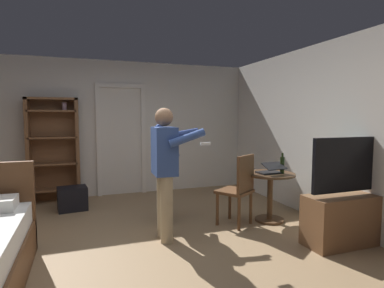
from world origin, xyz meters
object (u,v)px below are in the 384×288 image
object	(u,v)px
side_table	(270,188)
wooden_chair	(239,187)
bottle_on_table	(282,165)
person_blue_shirt	(165,165)
tv_flatscreen	(348,212)
laptop	(271,170)
bookshelf	(54,146)
suitcase_dark	(72,199)
person_striped_shirt	(164,159)

from	to	relation	value
side_table	wooden_chair	size ratio (longest dim) A/B	0.71
bottle_on_table	person_blue_shirt	size ratio (longest dim) A/B	0.18
tv_flatscreen	laptop	size ratio (longest dim) A/B	3.69
bookshelf	suitcase_dark	world-z (taller)	bookshelf
side_table	laptop	size ratio (longest dim) A/B	2.03
side_table	suitcase_dark	world-z (taller)	side_table
person_striped_shirt	person_blue_shirt	bearing A→B (deg)	-103.43
wooden_chair	person_blue_shirt	distance (m)	1.15
bottle_on_table	person_blue_shirt	xyz separation A→B (m)	(-1.74, -0.08, 0.09)
bookshelf	tv_flatscreen	xyz separation A→B (m)	(3.41, -3.18, -0.61)
laptop	wooden_chair	bearing A→B (deg)	178.17
person_blue_shirt	tv_flatscreen	bearing A→B (deg)	-23.14
wooden_chair	laptop	bearing A→B (deg)	-1.83
wooden_chair	suitcase_dark	size ratio (longest dim) A/B	2.23
bookshelf	suitcase_dark	xyz separation A→B (m)	(0.29, -0.65, -0.80)
bottle_on_table	person_striped_shirt	distance (m)	1.68
person_blue_shirt	bookshelf	bearing A→B (deg)	121.09
side_table	laptop	distance (m)	0.28
side_table	laptop	xyz separation A→B (m)	(-0.03, -0.04, 0.28)
side_table	bookshelf	bearing A→B (deg)	144.15
bookshelf	wooden_chair	bearing A→B (deg)	-41.46
tv_flatscreen	person_striped_shirt	xyz separation A→B (m)	(-1.85, 1.50, 0.53)
bottle_on_table	person_striped_shirt	xyz separation A→B (m)	(-1.58, 0.57, 0.08)
bookshelf	bottle_on_table	distance (m)	3.87
tv_flatscreen	wooden_chair	xyz separation A→B (m)	(-0.92, 0.99, 0.16)
tv_flatscreen	person_blue_shirt	size ratio (longest dim) A/B	0.79
wooden_chair	bottle_on_table	bearing A→B (deg)	-4.58
bottle_on_table	person_blue_shirt	bearing A→B (deg)	-177.40
side_table	laptop	bearing A→B (deg)	-122.25
bookshelf	person_striped_shirt	world-z (taller)	bookshelf
bookshelf	side_table	bearing A→B (deg)	-35.85
bookshelf	bottle_on_table	world-z (taller)	bookshelf
bookshelf	wooden_chair	distance (m)	3.35
side_table	bottle_on_table	distance (m)	0.38
person_blue_shirt	wooden_chair	bearing A→B (deg)	6.92
side_table	suitcase_dark	bearing A→B (deg)	150.77
bookshelf	side_table	size ratio (longest dim) A/B	2.62
side_table	person_blue_shirt	bearing A→B (deg)	-174.32
bottle_on_table	suitcase_dark	xyz separation A→B (m)	(-2.85, 1.60, -0.64)
bottle_on_table	person_striped_shirt	bearing A→B (deg)	160.24
laptop	wooden_chair	size ratio (longest dim) A/B	0.35
bottle_on_table	person_striped_shirt	size ratio (longest dim) A/B	0.19
laptop	person_blue_shirt	bearing A→B (deg)	-175.79
laptop	suitcase_dark	size ratio (longest dim) A/B	0.78
side_table	person_striped_shirt	bearing A→B (deg)	161.29
tv_flatscreen	bookshelf	bearing A→B (deg)	136.95
tv_flatscreen	suitcase_dark	bearing A→B (deg)	140.91
side_table	bottle_on_table	world-z (taller)	bottle_on_table
suitcase_dark	person_blue_shirt	bearing A→B (deg)	-63.51
laptop	wooden_chair	world-z (taller)	wooden_chair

